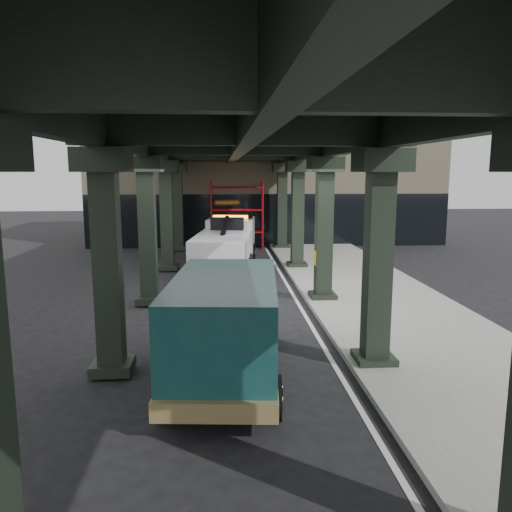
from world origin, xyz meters
name	(u,v)px	position (x,y,z in m)	size (l,w,h in m)	color
ground	(252,319)	(0.00, 0.00, 0.00)	(90.00, 90.00, 0.00)	black
sidewalk	(375,298)	(4.50, 2.00, 0.07)	(5.00, 40.00, 0.15)	gray
lane_stripe	(297,302)	(1.70, 2.00, 0.01)	(0.12, 38.00, 0.01)	silver
viaduct	(236,143)	(-0.40, 2.00, 5.46)	(7.40, 32.00, 6.40)	black
building	(263,179)	(2.00, 20.00, 4.00)	(22.00, 10.00, 8.00)	#C6B793
scaffolding	(237,213)	(0.00, 14.64, 2.11)	(3.08, 0.88, 4.00)	red
tow_truck	(227,245)	(-0.69, 7.48, 1.25)	(3.07, 8.02, 2.57)	black
towed_van	(226,323)	(-0.84, -4.43, 1.26)	(2.73, 5.94, 2.34)	#124040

